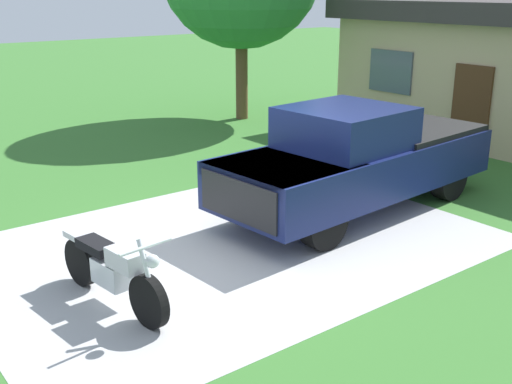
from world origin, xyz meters
name	(u,v)px	position (x,y,z in m)	size (l,w,h in m)	color
ground_plane	(232,244)	(0.00, 0.00, 0.00)	(80.00, 80.00, 0.00)	#366D2B
driveway_pad	(232,244)	(0.00, 0.00, 0.00)	(5.54, 7.77, 0.01)	#AEAEAE
motorcycle	(113,270)	(0.68, -2.30, 0.47)	(2.21, 0.70, 1.09)	black
pickup_truck	(360,157)	(0.00, 2.80, 0.95)	(2.44, 5.76, 1.90)	black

